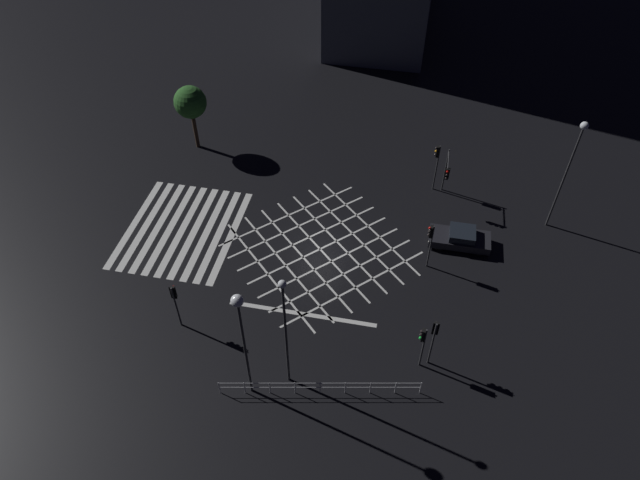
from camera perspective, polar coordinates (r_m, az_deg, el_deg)
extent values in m
plane|color=black|center=(39.24, 0.00, -0.91)|extent=(200.00, 200.00, 0.00)
cube|color=silver|center=(40.61, -8.92, 0.38)|extent=(9.32, 0.50, 0.01)
cube|color=silver|center=(40.88, -10.12, 0.55)|extent=(9.32, 0.50, 0.01)
cube|color=silver|center=(41.16, -11.30, 0.72)|extent=(9.32, 0.50, 0.01)
cube|color=silver|center=(41.47, -12.46, 0.89)|extent=(9.32, 0.50, 0.01)
cube|color=silver|center=(41.79, -13.60, 1.06)|extent=(9.32, 0.50, 0.01)
cube|color=silver|center=(42.13, -14.73, 1.22)|extent=(9.32, 0.50, 0.01)
cube|color=silver|center=(42.48, -15.84, 1.38)|extent=(9.32, 0.50, 0.01)
cube|color=silver|center=(42.85, -16.93, 1.53)|extent=(9.32, 0.50, 0.01)
cube|color=silver|center=(43.24, -18.00, 1.69)|extent=(9.32, 0.50, 0.01)
cube|color=silver|center=(37.83, -5.24, -3.42)|extent=(8.16, 8.16, 0.01)
cube|color=silver|center=(41.76, -3.16, 2.50)|extent=(8.16, 8.16, 0.01)
cube|color=silver|center=(38.26, -3.45, -2.56)|extent=(8.16, 8.16, 0.01)
cube|color=silver|center=(40.89, -2.15, 1.41)|extent=(8.16, 8.16, 0.01)
cube|color=silver|center=(38.72, -1.70, -1.73)|extent=(8.16, 8.16, 0.01)
cube|color=silver|center=(40.05, -1.10, 0.28)|extent=(8.16, 8.16, 0.01)
cube|color=silver|center=(39.23, 0.00, -0.91)|extent=(8.16, 8.16, 0.01)
cube|color=silver|center=(39.23, 0.00, -0.91)|extent=(8.16, 8.16, 0.01)
cube|color=silver|center=(39.78, 1.65, -0.11)|extent=(8.16, 8.16, 0.01)
cube|color=silver|center=(38.45, 1.14, -2.14)|extent=(8.16, 8.16, 0.01)
cube|color=silver|center=(40.38, 3.26, 0.66)|extent=(8.16, 8.16, 0.01)
cube|color=silver|center=(37.71, 2.33, -3.43)|extent=(8.16, 8.16, 0.01)
cube|color=silver|center=(41.00, 4.82, 1.41)|extent=(8.16, 8.16, 0.01)
cube|color=silver|center=(37.00, 3.57, -4.76)|extent=(8.16, 8.16, 0.01)
cube|color=silver|center=(35.62, -1.80, -7.38)|extent=(0.30, 9.32, 0.01)
cube|color=black|center=(67.68, 1.73, 22.36)|extent=(1.40, 0.06, 1.80)
cube|color=black|center=(64.31, 1.11, 21.10)|extent=(1.40, 0.06, 1.80)
cube|color=beige|center=(60.99, 0.43, 19.70)|extent=(1.40, 0.06, 1.80)
cube|color=beige|center=(59.52, 0.45, 22.83)|extent=(1.40, 0.06, 1.80)
cylinder|color=#2D2D30|center=(34.77, -14.16, -6.52)|extent=(0.11, 0.11, 3.47)
cube|color=black|center=(33.91, -14.44, -5.05)|extent=(0.16, 0.28, 0.90)
sphere|color=red|center=(33.75, -14.46, -4.58)|extent=(0.18, 0.18, 0.18)
sphere|color=black|center=(33.97, -14.37, -4.91)|extent=(0.18, 0.18, 0.18)
sphere|color=black|center=(34.19, -14.28, -5.23)|extent=(0.18, 0.18, 0.18)
cube|color=black|center=(33.86, -14.49, -5.17)|extent=(0.02, 0.36, 0.98)
cylinder|color=#2D2D30|center=(32.66, 11.14, -10.18)|extent=(0.11, 0.11, 3.67)
cube|color=black|center=(31.67, 11.49, -8.60)|extent=(0.16, 0.28, 0.90)
sphere|color=black|center=(31.51, 11.58, -8.12)|extent=(0.18, 0.18, 0.18)
sphere|color=black|center=(31.74, 11.50, -8.44)|extent=(0.18, 0.18, 0.18)
sphere|color=green|center=(31.98, 11.42, -8.76)|extent=(0.18, 0.18, 0.18)
cube|color=black|center=(31.62, 11.48, -8.73)|extent=(0.02, 0.36, 0.98)
cylinder|color=#2D2D30|center=(37.51, 10.97, -0.67)|extent=(0.11, 0.11, 3.67)
cube|color=black|center=(36.58, 11.04, 0.82)|extent=(0.28, 0.16, 0.90)
sphere|color=red|center=(36.37, 10.93, 1.18)|extent=(0.18, 0.18, 0.18)
sphere|color=black|center=(36.57, 10.87, 0.84)|extent=(0.18, 0.18, 0.18)
sphere|color=black|center=(36.78, 10.80, 0.51)|extent=(0.18, 0.18, 0.18)
cube|color=black|center=(36.58, 11.18, 0.80)|extent=(0.36, 0.02, 0.98)
cylinder|color=#2D2D30|center=(43.53, 11.56, 7.05)|extent=(0.11, 0.11, 4.01)
cube|color=black|center=(42.63, 11.67, 8.66)|extent=(0.28, 0.16, 0.90)
sphere|color=black|center=(42.45, 11.58, 9.01)|extent=(0.18, 0.18, 0.18)
sphere|color=orange|center=(42.63, 11.52, 8.68)|extent=(0.18, 0.18, 0.18)
sphere|color=black|center=(42.80, 11.46, 8.36)|extent=(0.18, 0.18, 0.18)
cube|color=black|center=(42.64, 11.79, 8.64)|extent=(0.36, 0.02, 0.98)
cylinder|color=#2D2D30|center=(43.69, 12.42, 6.84)|extent=(0.11, 0.11, 3.76)
cylinder|color=#2D2D30|center=(41.81, 12.73, 7.81)|extent=(2.11, 0.09, 0.09)
cube|color=black|center=(41.24, 12.57, 6.45)|extent=(0.16, 0.28, 0.90)
sphere|color=red|center=(40.97, 12.63, 6.68)|extent=(0.18, 0.18, 0.18)
sphere|color=black|center=(41.15, 12.56, 6.36)|extent=(0.18, 0.18, 0.18)
sphere|color=black|center=(41.34, 12.50, 6.03)|extent=(0.18, 0.18, 0.18)
cube|color=black|center=(41.31, 12.58, 6.53)|extent=(0.02, 0.36, 0.98)
cylinder|color=#2D2D30|center=(32.61, 10.24, -10.58)|extent=(0.11, 0.11, 3.37)
cube|color=black|center=(31.64, 10.27, -9.34)|extent=(0.28, 0.16, 0.90)
sphere|color=black|center=(31.39, 10.14, -8.99)|extent=(0.18, 0.18, 0.18)
sphere|color=black|center=(31.63, 10.07, -9.31)|extent=(0.18, 0.18, 0.18)
sphere|color=green|center=(31.87, 10.00, -9.62)|extent=(0.18, 0.18, 0.18)
cube|color=black|center=(31.64, 10.43, -9.36)|extent=(0.36, 0.02, 0.98)
cylinder|color=#2D2D30|center=(29.64, -3.42, -9.68)|extent=(0.14, 0.14, 8.15)
sphere|color=white|center=(26.32, -3.81, -4.42)|extent=(0.41, 0.41, 0.41)
cylinder|color=#2D2D30|center=(29.62, -7.47, -10.94)|extent=(0.14, 0.14, 7.73)
sphere|color=white|center=(26.38, -8.29, -6.03)|extent=(0.62, 0.62, 0.62)
cylinder|color=#2D2D30|center=(41.54, 23.15, 5.54)|extent=(0.14, 0.14, 8.26)
sphere|color=white|center=(39.20, 24.93, 10.33)|extent=(0.51, 0.51, 0.51)
cylinder|color=#473323|center=(48.41, -12.36, 10.70)|extent=(0.32, 0.32, 3.26)
sphere|color=#285B23|center=(47.03, -12.85, 13.29)|extent=(2.57, 2.57, 2.57)
cube|color=black|center=(40.36, 13.77, 0.07)|extent=(1.85, 4.14, 0.58)
cube|color=black|center=(39.99, 14.05, 0.61)|extent=(1.63, 1.74, 0.54)
sphere|color=white|center=(39.84, 10.87, -0.16)|extent=(0.16, 0.16, 0.16)
sphere|color=white|center=(40.67, 10.97, 0.97)|extent=(0.16, 0.16, 0.16)
cylinder|color=black|center=(39.78, 11.88, -0.63)|extent=(0.20, 0.69, 0.69)
cylinder|color=black|center=(40.94, 11.99, 0.95)|extent=(0.20, 0.69, 0.69)
cylinder|color=black|center=(40.04, 15.51, -1.14)|extent=(0.20, 0.69, 0.69)
cylinder|color=black|center=(41.19, 15.52, 0.45)|extent=(0.20, 0.69, 0.69)
cylinder|color=#B7B7BC|center=(32.60, -10.03, -14.36)|extent=(0.05, 0.05, 1.05)
cylinder|color=#B7B7BC|center=(32.39, -7.55, -14.45)|extent=(0.05, 0.05, 1.05)
cylinder|color=#B7B7BC|center=(32.25, -5.05, -14.52)|extent=(0.05, 0.05, 1.05)
cylinder|color=#B7B7BC|center=(32.16, -2.53, -14.56)|extent=(0.05, 0.05, 1.05)
cylinder|color=#B7B7BC|center=(32.13, 0.00, -14.57)|extent=(0.05, 0.05, 1.05)
cylinder|color=#B7B7BC|center=(32.16, 2.53, -14.56)|extent=(0.05, 0.05, 1.05)
cylinder|color=#B7B7BC|center=(32.25, 5.05, -14.52)|extent=(0.05, 0.05, 1.05)
cylinder|color=#B7B7BC|center=(32.39, 7.55, -14.45)|extent=(0.05, 0.05, 1.05)
cylinder|color=#B7B7BC|center=(32.60, 10.03, -14.36)|extent=(0.05, 0.05, 1.05)
cylinder|color=#B7B7BC|center=(31.71, 0.00, -14.13)|extent=(2.19, 10.79, 0.04)
cylinder|color=#B7B7BC|center=(32.09, 0.00, -14.52)|extent=(2.19, 10.79, 0.04)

